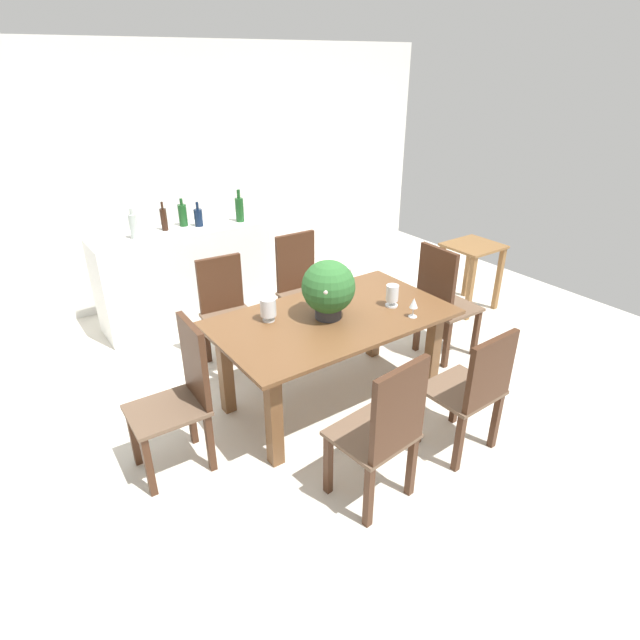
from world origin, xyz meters
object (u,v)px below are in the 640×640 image
at_px(chair_foot_end, 442,299).
at_px(wine_bottle_green, 183,215).
at_px(wine_bottle_tall, 164,219).
at_px(crystal_vase_center_near, 392,294).
at_px(dining_table, 332,332).
at_px(chair_far_right, 301,283).
at_px(wine_bottle_amber, 240,209).
at_px(chair_near_right, 474,388).
at_px(chair_near_left, 385,429).
at_px(flower_centerpiece, 328,288).
at_px(wine_bottle_clear, 134,226).
at_px(kitchen_counter, 186,275).
at_px(chair_head_end, 181,393).
at_px(chair_far_left, 226,307).
at_px(wine_bottle_dark, 198,217).
at_px(crystal_vase_right, 268,308).
at_px(crystal_vase_left, 345,277).
at_px(side_table, 471,262).
at_px(wine_glass, 414,304).

height_order(chair_foot_end, wine_bottle_green, wine_bottle_green).
relative_size(chair_foot_end, wine_bottle_tall, 3.82).
height_order(crystal_vase_center_near, wine_bottle_green, wine_bottle_green).
height_order(wine_bottle_green, wine_bottle_tall, wine_bottle_tall).
xyz_separation_m(dining_table, chair_far_right, (0.40, 1.02, -0.06)).
height_order(chair_far_right, wine_bottle_amber, wine_bottle_amber).
xyz_separation_m(chair_near_right, chair_near_left, (-0.78, -0.01, 0.03)).
bearing_deg(flower_centerpiece, wine_bottle_clear, 110.35).
bearing_deg(wine_bottle_clear, wine_bottle_tall, 16.33).
bearing_deg(kitchen_counter, chair_head_end, -112.66).
relative_size(chair_foot_end, chair_far_left, 1.10).
bearing_deg(kitchen_counter, wine_bottle_dark, 0.58).
bearing_deg(chair_near_left, chair_near_right, 174.74).
distance_m(crystal_vase_center_near, crystal_vase_right, 0.94).
bearing_deg(wine_bottle_green, wine_bottle_amber, -19.23).
relative_size(chair_far_left, kitchen_counter, 0.56).
bearing_deg(wine_bottle_clear, crystal_vase_left, -55.27).
height_order(wine_bottle_green, side_table, wine_bottle_green).
xyz_separation_m(chair_head_end, flower_centerpiece, (1.15, 0.01, 0.43)).
height_order(chair_head_end, wine_bottle_dark, wine_bottle_dark).
bearing_deg(dining_table, wine_bottle_green, 96.91).
height_order(kitchen_counter, side_table, kitchen_counter).
distance_m(chair_far_right, chair_near_left, 2.18).
bearing_deg(chair_far_right, chair_head_end, -145.28).
relative_size(chair_head_end, wine_bottle_dark, 4.26).
bearing_deg(wine_bottle_dark, chair_foot_end, -56.90).
relative_size(chair_far_left, wine_glass, 6.34).
distance_m(dining_table, kitchen_counter, 2.06).
xyz_separation_m(wine_bottle_amber, wine_bottle_clear, (-1.04, 0.06, -0.01)).
relative_size(wine_bottle_amber, wine_bottle_tall, 1.17).
xyz_separation_m(chair_far_left, wine_bottle_clear, (-0.39, 0.98, 0.54)).
xyz_separation_m(chair_far_left, wine_bottle_amber, (0.65, 0.93, 0.55)).
bearing_deg(wine_bottle_dark, crystal_vase_right, -98.72).
height_order(dining_table, chair_near_left, chair_near_left).
relative_size(wine_bottle_dark, wine_bottle_green, 0.88).
relative_size(chair_far_right, wine_bottle_clear, 3.60).
bearing_deg(kitchen_counter, dining_table, -80.54).
distance_m(chair_near_right, crystal_vase_center_near, 0.95).
distance_m(chair_head_end, wine_bottle_tall, 2.27).
bearing_deg(crystal_vase_left, flower_centerpiece, -140.89).
height_order(chair_far_left, wine_glass, chair_far_left).
relative_size(chair_far_right, flower_centerpiece, 2.32).
height_order(crystal_vase_center_near, wine_bottle_dark, wine_bottle_dark).
distance_m(chair_foot_end, wine_bottle_dark, 2.46).
bearing_deg(wine_bottle_clear, chair_head_end, -101.59).
height_order(chair_foot_end, crystal_vase_left, chair_foot_end).
distance_m(dining_table, chair_far_right, 1.10).
distance_m(chair_far_right, chair_far_left, 0.78).
height_order(crystal_vase_center_near, side_table, crystal_vase_center_near).
relative_size(chair_near_left, side_table, 1.42).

